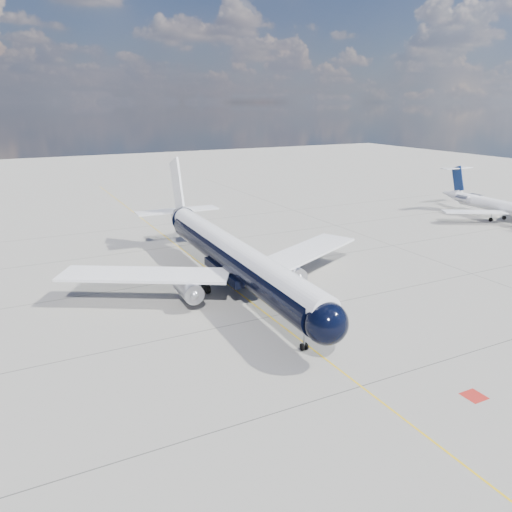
% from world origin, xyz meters
% --- Properties ---
extents(ground, '(320.00, 320.00, 0.00)m').
position_xyz_m(ground, '(0.00, 30.00, 0.00)').
color(ground, gray).
rests_on(ground, ground).
extents(taxiway_centerline, '(0.16, 160.00, 0.01)m').
position_xyz_m(taxiway_centerline, '(0.00, 25.00, 0.00)').
color(taxiway_centerline, '#DCAF0B').
rests_on(taxiway_centerline, ground).
extents(red_marking, '(1.60, 1.60, 0.01)m').
position_xyz_m(red_marking, '(6.80, -10.00, 0.00)').
color(red_marking, maroon).
rests_on(red_marking, ground).
extents(main_airliner, '(39.06, 47.51, 13.73)m').
position_xyz_m(main_airliner, '(-0.21, 19.47, 4.26)').
color(main_airliner, black).
rests_on(main_airliner, ground).
extents(regional_jet, '(23.64, 27.12, 9.19)m').
position_xyz_m(regional_jet, '(59.58, 30.21, 2.90)').
color(regional_jet, silver).
rests_on(regional_jet, ground).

